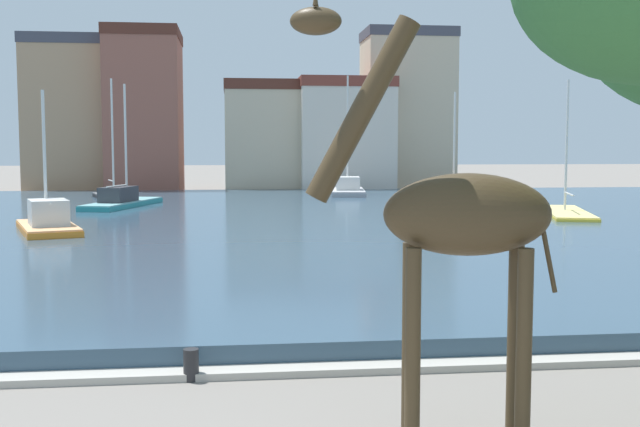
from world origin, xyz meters
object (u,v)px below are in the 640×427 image
Objects in this scene: sailboat_black at (114,200)px; sailboat_grey at (347,192)px; sailboat_yellow at (564,215)px; sailboat_red at (454,200)px; sailboat_orange at (47,228)px; sailboat_teal at (127,204)px; mooring_bollard at (191,365)px; giraffe_statue at (453,223)px.

sailboat_grey is (15.01, 3.69, 0.17)m from sailboat_black.
sailboat_grey is (-8.09, 16.34, 0.22)m from sailboat_yellow.
sailboat_yellow is 9.03m from sailboat_red.
sailboat_teal is at bearing 83.59° from sailboat_orange.
sailboat_orange is at bearing -96.41° from sailboat_teal.
sailboat_grey is 16.86× the size of mooring_bollard.
sailboat_orange is at bearing 109.26° from mooring_bollard.
sailboat_red is 1.31× the size of sailboat_orange.
sailboat_grey is (-5.14, 7.80, 0.02)m from sailboat_red.
sailboat_red is at bearing 4.43° from sailboat_teal.
sailboat_red is 16.30× the size of mooring_bollard.
giraffe_statue is 40.47m from sailboat_black.
sailboat_teal is at bearing 161.85° from sailboat_yellow.
sailboat_orange is at bearing -167.41° from sailboat_yellow.
sailboat_black is at bearing 151.30° from sailboat_yellow.
sailboat_red is (10.51, 35.12, -2.21)m from giraffe_statue.
sailboat_red is 24.25m from sailboat_orange.
sailboat_teal is at bearing -175.57° from sailboat_red.
sailboat_grey reaches higher than sailboat_black.
giraffe_statue is at bearing -97.13° from sailboat_grey.
sailboat_yellow reaches higher than giraffe_statue.
sailboat_orange is at bearing 113.95° from giraffe_statue.
sailboat_grey is at bearing 13.81° from sailboat_black.
sailboat_grey reaches higher than sailboat_orange.
sailboat_orange is at bearing -124.75° from sailboat_grey.
sailboat_red is at bearing -56.62° from sailboat_grey.
sailboat_black is 20.56m from sailboat_red.
mooring_bollard is (6.47, -35.97, -0.14)m from sailboat_black.
sailboat_red is at bearing 109.10° from sailboat_yellow.
sailboat_orange is (0.11, -17.78, 0.15)m from sailboat_black.
sailboat_orange is 19.27m from mooring_bollard.
sailboat_orange is (-14.90, -21.47, -0.01)m from sailboat_grey.
sailboat_yellow is (23.10, -12.65, -0.06)m from sailboat_black.
sailboat_yellow is 18.23m from sailboat_grey.
sailboat_yellow is 1.05× the size of sailboat_grey.
sailboat_teal is at bearing 103.61° from giraffe_statue.
sailboat_black reaches higher than giraffe_statue.
sailboat_yellow is 28.65m from mooring_bollard.
giraffe_statue is at bearing -76.39° from sailboat_teal.
sailboat_yellow is 1.08× the size of sailboat_red.
mooring_bollard is (-16.63, -23.33, -0.08)m from sailboat_yellow.
sailboat_teal is at bearing -145.63° from sailboat_grey.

